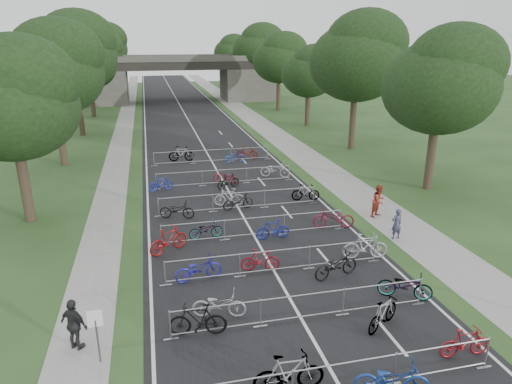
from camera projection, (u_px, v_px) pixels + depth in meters
road at (186, 116)px, 58.96m from camera, size 11.00×140.00×0.01m
sidewalk_right at (246, 114)px, 60.71m from camera, size 3.00×140.00×0.01m
sidewalk_left at (126, 118)px, 57.32m from camera, size 2.00×140.00×0.01m
lane_markings at (186, 116)px, 58.96m from camera, size 0.12×140.00×0.00m
overpass_bridge at (176, 79)px, 71.66m from camera, size 31.00×8.00×7.05m
park_sign at (96, 327)px, 13.74m from camera, size 0.45×0.06×1.83m
tree_left_0 at (13, 102)px, 22.98m from camera, size 6.72×6.72×10.25m
tree_right_0 at (442, 83)px, 28.21m from camera, size 7.17×7.17×10.93m
tree_left_1 at (53, 70)px, 33.78m from camera, size 7.56×7.56×11.53m
tree_right_1 at (358, 58)px, 38.96m from camera, size 8.18×8.18×12.47m
tree_left_2 at (74, 54)px, 44.59m from camera, size 8.40×8.40×12.81m
tree_right_2 at (310, 72)px, 50.65m from camera, size 6.16×6.16×9.39m
tree_left_3 at (89, 64)px, 56.17m from camera, size 6.72×6.72×10.25m
tree_right_3 at (280, 59)px, 61.40m from camera, size 7.17×7.17×10.93m
tree_left_4 at (97, 54)px, 66.97m from camera, size 7.56×7.56×11.53m
tree_right_4 at (259, 49)px, 72.15m from camera, size 8.18×8.18×12.47m
tree_left_5 at (103, 47)px, 77.77m from camera, size 8.40×8.40×12.81m
tree_right_5 at (243, 59)px, 83.83m from camera, size 6.16×6.16×9.39m
tree_left_6 at (109, 55)px, 89.36m from camera, size 6.72×6.72×10.25m
tree_right_6 at (231, 52)px, 94.58m from camera, size 7.17×7.17×10.93m
barrier_row_0 at (345, 378)px, 12.70m from camera, size 9.70×0.08×1.10m
barrier_row_1 at (303, 307)px, 16.02m from camera, size 9.70×0.08×1.10m
barrier_row_2 at (275, 261)px, 19.33m from camera, size 9.70×0.08×1.10m
barrier_row_3 at (255, 227)px, 22.84m from camera, size 9.70×0.08×1.10m
barrier_row_4 at (239, 201)px, 26.53m from camera, size 9.70×0.08×1.10m
barrier_row_5 at (225, 177)px, 31.13m from camera, size 9.70×0.08×1.10m
barrier_row_6 at (212, 156)px, 36.67m from camera, size 9.70×0.08×1.10m
bike_1 at (289, 373)px, 12.75m from camera, size 2.10×0.69×1.25m
bike_2 at (392, 379)px, 12.63m from camera, size 2.22×1.29×1.10m
bike_3 at (465, 343)px, 14.20m from camera, size 1.73×0.58×1.02m
bike_4 at (198, 320)px, 15.24m from camera, size 2.02×0.89×1.18m
bike_5 at (219, 304)px, 16.26m from camera, size 2.05×1.13×1.02m
bike_6 at (383, 314)px, 15.62m from camera, size 1.85×1.44×1.12m
bike_7 at (405, 286)px, 17.44m from camera, size 2.13×1.60×1.07m
bike_8 at (199, 269)px, 18.76m from camera, size 2.07×1.03×1.04m
bike_9 at (260, 260)px, 19.53m from camera, size 1.75×0.76×1.02m
bike_10 at (336, 265)px, 18.97m from camera, size 2.22×1.22×1.11m
bike_11 at (365, 246)px, 20.54m from camera, size 2.14×0.91×1.24m
bike_12 at (168, 240)px, 21.18m from camera, size 2.07×1.57×1.24m
bike_13 at (206, 230)px, 22.76m from camera, size 1.73×0.75×0.89m
bike_14 at (273, 229)px, 22.64m from camera, size 1.71×0.50×1.02m
bike_15 at (334, 218)px, 23.92m from camera, size 2.28×1.24×1.14m
bike_16 at (177, 210)px, 25.23m from camera, size 2.06×1.22×1.02m
bike_17 at (229, 197)px, 27.12m from camera, size 1.86×0.68×1.09m
bike_18 at (238, 201)px, 26.61m from camera, size 1.98×1.03×0.99m
bike_19 at (306, 193)px, 28.04m from camera, size 1.80×0.81×1.04m
bike_20 at (161, 184)px, 29.83m from camera, size 1.70×0.85×0.98m
bike_21 at (225, 177)px, 31.30m from camera, size 1.89×1.51×0.96m
bike_22 at (228, 181)px, 30.23m from camera, size 1.78×1.15×1.04m
bike_23 at (275, 170)px, 32.75m from camera, size 2.25×1.62×1.13m
bike_25 at (181, 154)px, 37.03m from camera, size 2.10×0.78×1.23m
bike_26 at (235, 157)px, 36.72m from camera, size 1.92×1.07×0.95m
bike_27 at (247, 152)px, 37.78m from camera, size 1.89×1.46×1.14m
pedestrian_a at (397, 224)px, 22.57m from camera, size 0.61×0.44×1.58m
pedestrian_b at (379, 201)px, 25.41m from camera, size 1.11×1.03×1.82m
pedestrian_c at (74, 325)px, 14.47m from camera, size 1.09×0.97×1.77m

